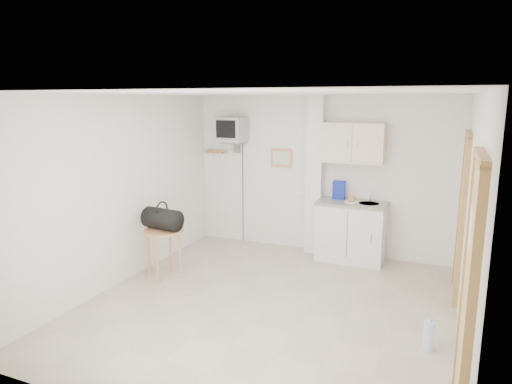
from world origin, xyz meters
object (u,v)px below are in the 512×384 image
at_px(crt_television, 232,130).
at_px(duffel_bag, 162,219).
at_px(round_table, 164,238).
at_px(water_bottle, 429,336).

relative_size(crt_television, duffel_bag, 3.80).
bearing_deg(round_table, water_bottle, -9.47).
xyz_separation_m(crt_television, water_bottle, (3.27, -2.34, -1.78)).
distance_m(crt_television, round_table, 2.23).
height_order(crt_television, round_table, crt_television).
bearing_deg(duffel_bag, crt_television, 90.56).
height_order(crt_television, water_bottle, crt_television).
xyz_separation_m(round_table, duffel_bag, (-0.03, 0.03, 0.26)).
bearing_deg(crt_television, round_table, -96.50).
relative_size(round_table, water_bottle, 2.02).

